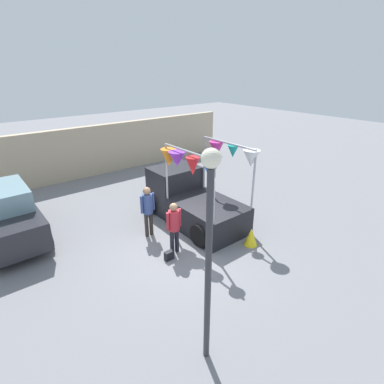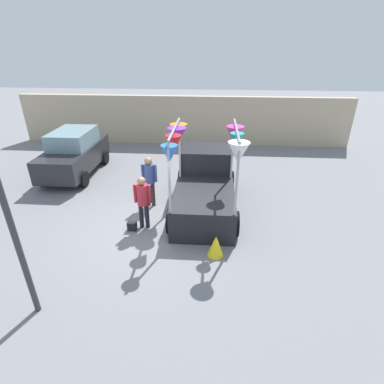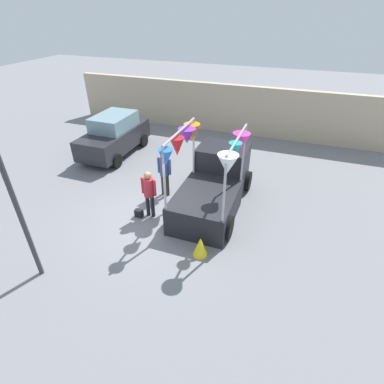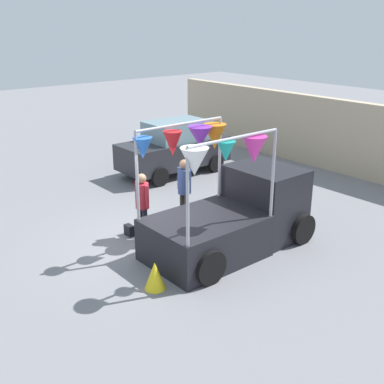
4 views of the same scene
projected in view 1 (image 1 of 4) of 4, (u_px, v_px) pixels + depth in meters
name	position (u px, v px, depth m)	size (l,w,h in m)	color
ground_plane	(183.00, 248.00, 9.64)	(60.00, 60.00, 0.00)	slate
vendor_truck	(190.00, 197.00, 11.20)	(2.53, 4.17, 3.04)	black
parked_car	(6.00, 215.00, 9.73)	(1.88, 4.00, 1.88)	#26262B
person_customer	(174.00, 223.00, 9.04)	(0.53, 0.34, 1.70)	black
person_vendor	(148.00, 207.00, 9.98)	(0.53, 0.34, 1.79)	#2D2823
handbag	(169.00, 255.00, 9.04)	(0.28, 0.16, 0.28)	black
street_lamp	(209.00, 237.00, 5.02)	(0.32, 0.32, 4.31)	#333338
brick_boundary_wall	(81.00, 153.00, 15.38)	(18.00, 0.36, 2.60)	tan
folded_kite_bundle_sunflower	(251.00, 237.00, 9.72)	(0.44, 0.44, 0.60)	yellow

